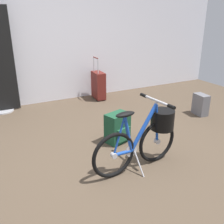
% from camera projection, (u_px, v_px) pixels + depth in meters
% --- Properties ---
extents(ground_plane, '(7.58, 7.58, 0.00)m').
position_uv_depth(ground_plane, '(118.00, 165.00, 2.90)').
color(ground_plane, brown).
extents(back_wall, '(7.58, 0.10, 3.09)m').
position_uv_depth(back_wall, '(47.00, 17.00, 4.53)').
color(back_wall, silver).
rests_on(back_wall, ground_plane).
extents(folding_bike_foreground, '(1.09, 0.53, 0.77)m').
position_uv_depth(folding_bike_foreground, '(146.00, 135.00, 2.78)').
color(folding_bike_foreground, black).
rests_on(folding_bike_foreground, ground_plane).
extents(rolling_suitcase, '(0.20, 0.37, 0.83)m').
position_uv_depth(rolling_suitcase, '(98.00, 85.00, 5.04)').
color(rolling_suitcase, maroon).
rests_on(rolling_suitcase, ground_plane).
extents(backpack_on_floor, '(0.35, 0.30, 0.40)m').
position_uv_depth(backpack_on_floor, '(118.00, 128.00, 3.37)').
color(backpack_on_floor, '#19472D').
rests_on(backpack_on_floor, ground_plane).
extents(handbag_on_floor, '(0.20, 0.28, 0.35)m').
position_uv_depth(handbag_on_floor, '(201.00, 105.00, 4.29)').
color(handbag_on_floor, slate).
rests_on(handbag_on_floor, ground_plane).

